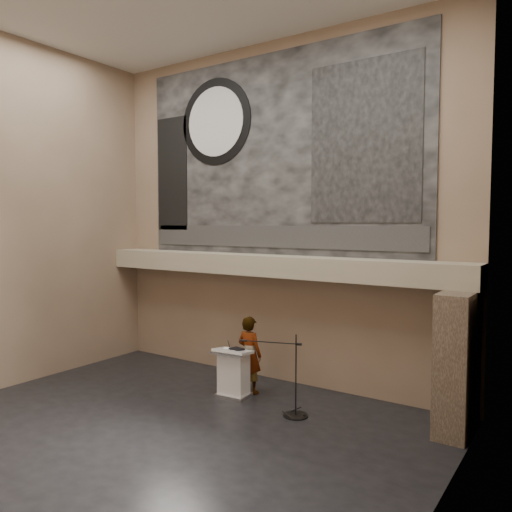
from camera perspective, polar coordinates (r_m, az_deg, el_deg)
The scene contains 19 objects.
floor at distance 10.27m, azimuth -10.63°, elevation -19.14°, with size 10.00×10.00×0.00m, color black.
wall_back at distance 12.62m, azimuth 2.04°, elevation 4.96°, with size 10.00×0.02×8.50m, color #78624C.
wall_left at distance 13.47m, azimuth -26.22°, elevation 4.50°, with size 0.02×8.00×8.50m, color #78624C.
wall_right at distance 6.92m, azimuth 20.00°, elevation 5.72°, with size 0.02×8.00×8.50m, color #78624C.
soffit at distance 12.32m, azimuth 1.04°, elevation -1.06°, with size 10.00×0.80×0.50m, color gray.
sprinkler_left at distance 13.25m, azimuth -4.90°, elevation -1.95°, with size 0.04×0.04×0.06m, color #B2893D.
sprinkler_right at distance 11.39m, azimuth 8.95°, elevation -2.92°, with size 0.04×0.04×0.06m, color #B2893D.
banner at distance 12.71m, azimuth 1.98°, elevation 11.51°, with size 8.00×0.05×5.00m, color black.
banner_text_strip at distance 12.56m, azimuth 1.86°, elevation 2.23°, with size 7.76×0.02×0.55m, color #2A2A2A.
banner_clock_rim at distance 13.87m, azimuth -4.64°, elevation 15.04°, with size 2.30×2.30×0.02m, color black.
banner_clock_face at distance 13.86m, azimuth -4.69°, elevation 15.05°, with size 1.84×1.84×0.02m, color silver.
banner_building_print at distance 11.61m, azimuth 12.22°, elevation 12.67°, with size 2.60×0.02×3.60m, color black.
banner_brick_print at distance 14.72m, azimuth -9.54°, elevation 9.22°, with size 1.10×0.02×3.20m, color black.
stone_pier at distance 10.40m, azimuth 22.03°, elevation -11.20°, with size 0.60×1.40×2.70m, color #45362A.
lectern at distance 11.76m, azimuth -2.58°, elevation -13.21°, with size 0.85×0.64×1.14m.
binder at distance 11.59m, azimuth -2.22°, elevation -10.57°, with size 0.30×0.24×0.04m, color black.
papers at distance 11.68m, azimuth -3.39°, elevation -10.54°, with size 0.19×0.26×0.01m, color white.
speaker_person at distance 11.93m, azimuth -0.74°, elevation -11.20°, with size 0.66×0.43×1.81m, color white.
mic_stand at distance 10.79m, azimuth 4.34°, elevation -16.49°, with size 1.39×0.65×1.71m.
Camera 1 is at (6.68, -6.70, 3.99)m, focal length 35.00 mm.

